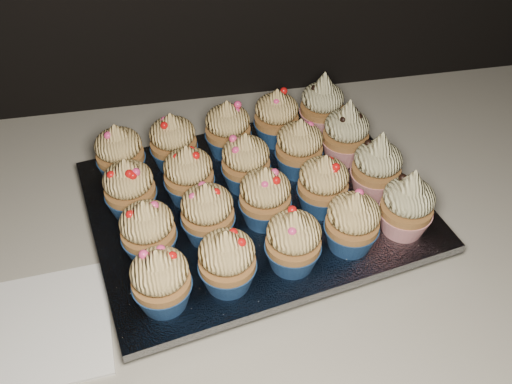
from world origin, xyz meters
TOP-DOWN VIEW (x-y plane):
  - worktop at (0.00, 1.70)m, footprint 2.44×0.64m
  - napkin at (-0.19, 1.59)m, footprint 0.16×0.16m
  - baking_tray at (0.07, 1.71)m, footprint 0.42×0.35m
  - foil_lining at (0.07, 1.71)m, footprint 0.46×0.38m
  - cupcake_0 at (-0.05, 1.57)m, footprint 0.06×0.06m
  - cupcake_1 at (0.02, 1.58)m, footprint 0.06×0.06m
  - cupcake_2 at (0.09, 1.60)m, footprint 0.06×0.06m
  - cupcake_3 at (0.17, 1.61)m, footprint 0.06×0.06m
  - cupcake_4 at (0.24, 1.63)m, footprint 0.06×0.06m
  - cupcake_5 at (-0.06, 1.64)m, footprint 0.06×0.06m
  - cupcake_6 at (0.01, 1.66)m, footprint 0.06×0.06m
  - cupcake_7 at (0.08, 1.67)m, footprint 0.06×0.06m
  - cupcake_8 at (0.15, 1.68)m, footprint 0.06×0.06m
  - cupcake_9 at (0.22, 1.70)m, footprint 0.06×0.06m
  - cupcake_10 at (-0.08, 1.72)m, footprint 0.06×0.06m
  - cupcake_11 at (-0.01, 1.73)m, footprint 0.06×0.06m
  - cupcake_12 at (0.07, 1.74)m, footprint 0.06×0.06m
  - cupcake_13 at (0.14, 1.76)m, footprint 0.06×0.06m
  - cupcake_14 at (0.21, 1.77)m, footprint 0.06×0.06m
  - cupcake_15 at (-0.09, 1.79)m, footprint 0.06×0.06m
  - cupcake_16 at (-0.02, 1.80)m, footprint 0.06×0.06m
  - cupcake_17 at (0.05, 1.81)m, footprint 0.06×0.06m
  - cupcake_18 at (0.12, 1.83)m, footprint 0.06×0.06m
  - cupcake_19 at (0.19, 1.84)m, footprint 0.06×0.06m

SIDE VIEW (x-z plane):
  - worktop at x=0.00m, z-range 0.86..0.90m
  - napkin at x=-0.19m, z-range 0.90..0.90m
  - baking_tray at x=0.07m, z-range 0.90..0.92m
  - foil_lining at x=0.07m, z-range 0.92..0.93m
  - cupcake_0 at x=-0.05m, z-range 0.93..1.01m
  - cupcake_1 at x=0.02m, z-range 0.93..1.01m
  - cupcake_2 at x=0.09m, z-range 0.93..1.01m
  - cupcake_3 at x=0.17m, z-range 0.93..1.01m
  - cupcake_5 at x=-0.06m, z-range 0.93..1.01m
  - cupcake_6 at x=0.01m, z-range 0.93..1.01m
  - cupcake_7 at x=0.08m, z-range 0.93..1.01m
  - cupcake_8 at x=0.15m, z-range 0.93..1.01m
  - cupcake_10 at x=-0.08m, z-range 0.93..1.01m
  - cupcake_11 at x=-0.01m, z-range 0.93..1.01m
  - cupcake_12 at x=0.07m, z-range 0.93..1.01m
  - cupcake_13 at x=0.14m, z-range 0.93..1.01m
  - cupcake_15 at x=-0.09m, z-range 0.93..1.01m
  - cupcake_16 at x=-0.02m, z-range 0.93..1.01m
  - cupcake_17 at x=0.05m, z-range 0.93..1.01m
  - cupcake_18 at x=0.12m, z-range 0.93..1.01m
  - cupcake_4 at x=0.24m, z-range 0.93..1.02m
  - cupcake_9 at x=0.22m, z-range 0.93..1.02m
  - cupcake_14 at x=0.21m, z-range 0.93..1.02m
  - cupcake_19 at x=0.19m, z-range 0.93..1.02m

